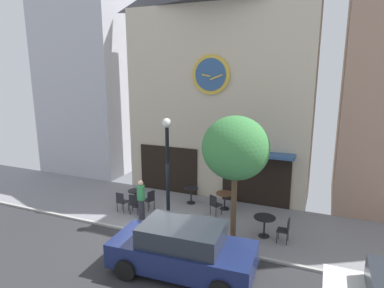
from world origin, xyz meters
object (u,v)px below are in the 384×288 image
Objects in this scene: cafe_table_center_right at (264,222)px; street_lamp at (168,172)px; cafe_chair_mid_row at (150,199)px; pedestrian_green at (141,199)px; cafe_table_rightmost at (136,195)px; cafe_chair_facing_street at (134,202)px; parked_car_navy at (182,249)px; cafe_table_near_curb at (225,197)px; cafe_chair_near_lamp at (121,201)px; cafe_chair_under_awning at (285,229)px; cafe_table_center_left at (191,193)px; cafe_chair_corner at (215,203)px; street_tree at (235,149)px.

street_lamp is at bearing -172.65° from cafe_table_center_right.
cafe_table_center_right is 0.88× the size of cafe_chair_mid_row.
cafe_table_center_right is 0.47× the size of pedestrian_green.
cafe_table_rightmost is at bearing 170.92° from cafe_chair_mid_row.
cafe_table_center_right is at bearing -5.49° from cafe_table_rightmost.
cafe_table_rightmost is 0.81m from cafe_chair_mid_row.
parked_car_navy is at bearing -39.83° from cafe_chair_facing_street.
cafe_table_rightmost is (-2.15, 1.04, -1.64)m from street_lamp.
cafe_table_center_right is (3.68, 0.48, -1.59)m from street_lamp.
cafe_chair_mid_row is at bearing 146.17° from street_lamp.
cafe_table_near_curb is at bearing 92.22° from parked_car_navy.
cafe_table_rightmost is 0.81m from cafe_chair_near_lamp.
cafe_chair_near_lamp reaches higher than cafe_table_rightmost.
street_lamp is 4.73× the size of cafe_chair_under_awning.
cafe_table_near_curb is (3.78, 1.25, 0.03)m from cafe_table_rightmost.
cafe_table_center_right is (5.84, -0.56, 0.05)m from cafe_table_rightmost.
cafe_chair_mid_row is 1.21m from cafe_chair_near_lamp.
pedestrian_green reaches higher than cafe_table_center_right.
cafe_table_center_right is at bearing 59.33° from parked_car_navy.
street_lamp is 5.80× the size of cafe_table_center_left.
pedestrian_green is (1.15, -0.26, 0.33)m from cafe_chair_near_lamp.
cafe_chair_mid_row is (-5.04, 0.43, -0.04)m from cafe_table_center_right.
street_lamp is 4.73× the size of cafe_chair_facing_street.
cafe_chair_mid_row and cafe_chair_near_lamp have the same top height.
pedestrian_green is (-2.65, -1.50, 0.33)m from cafe_chair_corner.
parked_car_navy is (-2.64, -2.99, 0.23)m from cafe_chair_under_awning.
street_tree is 1.03× the size of parked_car_navy.
street_tree is 5.00× the size of cafe_chair_corner.
cafe_table_rightmost is 0.95× the size of cafe_table_near_curb.
cafe_table_center_right is at bearing 2.07° from cafe_chair_near_lamp.
cafe_table_center_left is at bearing 48.61° from cafe_chair_facing_street.
cafe_chair_under_awning is 3.99m from parked_car_navy.
cafe_chair_under_awning is at bearing -34.86° from cafe_table_near_curb.
street_tree is at bearing -164.97° from cafe_chair_under_awning.
street_tree is 5.82m from cafe_chair_near_lamp.
pedestrian_green is (-2.85, -2.29, 0.31)m from cafe_table_near_curb.
street_tree reaches higher than cafe_table_center_left.
cafe_table_rightmost is 0.82m from cafe_chair_facing_street.
cafe_chair_corner is (3.58, 0.46, 0.01)m from cafe_table_rightmost.
pedestrian_green reaches higher than parked_car_navy.
cafe_chair_mid_row is at bearing 174.16° from cafe_chair_under_awning.
cafe_table_rightmost is 2.51m from cafe_table_center_left.
cafe_chair_near_lamp is at bearing 145.02° from parked_car_navy.
cafe_chair_near_lamp reaches higher than cafe_table_center_right.
cafe_table_center_right reaches higher than cafe_table_near_curb.
cafe_chair_corner is at bearing 127.21° from street_tree.
street_lamp is 3.23m from cafe_table_near_curb.
cafe_table_center_right is at bearing -4.91° from cafe_chair_mid_row.
cafe_chair_mid_row is (-1.36, -1.41, 0.03)m from cafe_table_center_left.
parked_car_navy reaches higher than cafe_chair_mid_row.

